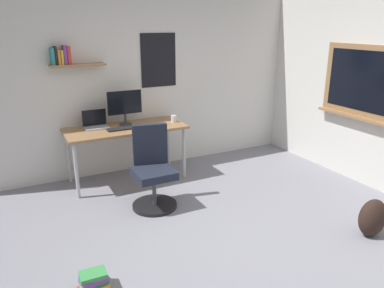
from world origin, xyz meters
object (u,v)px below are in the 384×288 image
(desk, at_px, (126,132))
(coffee_mug, at_px, (174,119))
(keyboard, at_px, (122,129))
(office_chair, at_px, (153,173))
(computer_mouse, at_px, (142,126))
(monitor_primary, at_px, (125,105))
(book_stack_on_floor, at_px, (94,281))
(laptop, at_px, (96,124))
(backpack, at_px, (372,218))

(desk, relative_size, coffee_mug, 16.99)
(keyboard, bearing_deg, office_chair, -81.53)
(office_chair, xyz_separation_m, computer_mouse, (0.16, 0.78, 0.35))
(monitor_primary, distance_m, book_stack_on_floor, 2.53)
(computer_mouse, bearing_deg, office_chair, -101.99)
(laptop, bearing_deg, monitor_primary, -7.04)
(office_chair, distance_m, coffee_mug, 1.11)
(desk, bearing_deg, monitor_primary, 70.32)
(keyboard, xyz_separation_m, book_stack_on_floor, (-0.86, -1.94, -0.67))
(backpack, bearing_deg, desk, 125.06)
(backpack, bearing_deg, monitor_primary, 123.32)
(laptop, relative_size, backpack, 0.78)
(office_chair, relative_size, laptop, 3.06)
(desk, xyz_separation_m, book_stack_on_floor, (-0.94, -2.03, -0.60))
(monitor_primary, distance_m, coffee_mug, 0.70)
(monitor_primary, xyz_separation_m, book_stack_on_floor, (-0.98, -2.14, -0.93))
(keyboard, bearing_deg, book_stack_on_floor, -113.94)
(backpack, bearing_deg, keyboard, 127.19)
(coffee_mug, bearing_deg, keyboard, -176.23)
(coffee_mug, bearing_deg, book_stack_on_floor, -129.14)
(desk, height_order, book_stack_on_floor, desk)
(laptop, bearing_deg, office_chair, -69.07)
(monitor_primary, relative_size, keyboard, 1.25)
(monitor_primary, xyz_separation_m, computer_mouse, (0.16, -0.19, -0.25))
(laptop, distance_m, computer_mouse, 0.61)
(desk, bearing_deg, keyboard, -132.86)
(desk, height_order, laptop, laptop)
(desk, distance_m, office_chair, 0.90)
(laptop, distance_m, backpack, 3.43)
(laptop, relative_size, computer_mouse, 2.98)
(laptop, bearing_deg, computer_mouse, -23.59)
(desk, height_order, office_chair, office_chair)
(monitor_primary, relative_size, coffee_mug, 5.04)
(monitor_primary, height_order, book_stack_on_floor, monitor_primary)
(monitor_primary, xyz_separation_m, backpack, (1.71, -2.60, -0.82))
(keyboard, bearing_deg, computer_mouse, 0.00)
(desk, xyz_separation_m, computer_mouse, (0.20, -0.08, 0.09))
(laptop, relative_size, book_stack_on_floor, 1.25)
(office_chair, xyz_separation_m, laptop, (-0.39, 1.02, 0.39))
(laptop, bearing_deg, desk, -24.12)
(office_chair, bearing_deg, backpack, -43.64)
(backpack, xyz_separation_m, book_stack_on_floor, (-2.69, 0.46, -0.12))
(laptop, height_order, computer_mouse, laptop)
(monitor_primary, height_order, coffee_mug, monitor_primary)
(computer_mouse, distance_m, coffee_mug, 0.48)
(desk, bearing_deg, office_chair, -87.52)
(desk, relative_size, office_chair, 1.65)
(desk, distance_m, computer_mouse, 0.23)
(keyboard, bearing_deg, laptop, 138.53)
(monitor_primary, bearing_deg, computer_mouse, -49.92)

